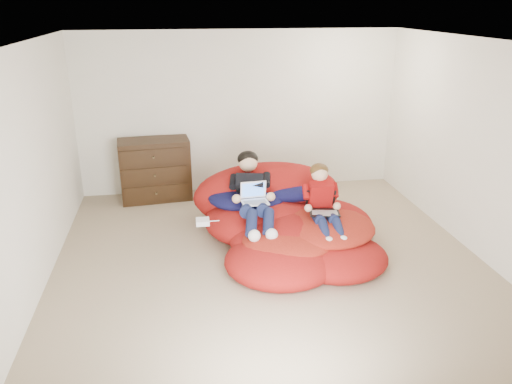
% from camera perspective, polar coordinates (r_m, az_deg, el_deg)
% --- Properties ---
extents(room_shell, '(5.10, 5.10, 2.77)m').
position_cam_1_polar(room_shell, '(5.91, 1.50, -5.78)').
color(room_shell, tan).
rests_on(room_shell, ground).
extents(dresser, '(1.09, 0.63, 0.94)m').
position_cam_1_polar(dresser, '(7.79, -11.44, 2.53)').
color(dresser, black).
rests_on(dresser, ground).
extents(beanbag_pile, '(2.27, 2.44, 0.93)m').
position_cam_1_polar(beanbag_pile, '(6.35, 3.51, -3.40)').
color(beanbag_pile, '#A71612').
rests_on(beanbag_pile, ground).
extents(cream_pillow, '(0.40, 0.26, 0.26)m').
position_cam_1_polar(cream_pillow, '(6.83, -2.21, 1.62)').
color(cream_pillow, silver).
rests_on(cream_pillow, beanbag_pile).
extents(older_boy, '(0.44, 1.34, 0.73)m').
position_cam_1_polar(older_boy, '(6.23, -0.42, 0.27)').
color(older_boy, black).
rests_on(older_boy, beanbag_pile).
extents(younger_boy, '(0.32, 0.94, 0.73)m').
position_cam_1_polar(younger_boy, '(6.06, 7.66, -0.91)').
color(younger_boy, '#9D0E0D').
rests_on(younger_boy, beanbag_pile).
extents(laptop_white, '(0.33, 0.28, 0.24)m').
position_cam_1_polar(laptop_white, '(6.11, -0.21, -0.53)').
color(laptop_white, white).
rests_on(laptop_white, older_boy).
extents(laptop_black, '(0.40, 0.42, 0.24)m').
position_cam_1_polar(laptop_black, '(6.08, 7.64, -1.60)').
color(laptop_black, black).
rests_on(laptop_black, younger_boy).
extents(power_adapter, '(0.16, 0.16, 0.06)m').
position_cam_1_polar(power_adapter, '(5.99, -6.12, -3.40)').
color(power_adapter, white).
rests_on(power_adapter, beanbag_pile).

